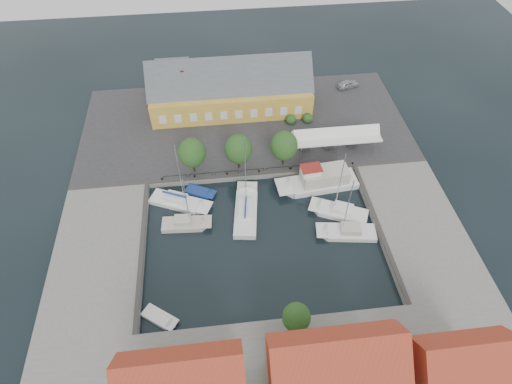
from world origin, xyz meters
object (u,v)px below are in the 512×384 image
(east_boat_a, at_px, (340,213))
(warehouse, at_px, (227,90))
(tent_canopy, at_px, (337,137))
(car_silver, at_px, (348,84))
(car_red, at_px, (191,148))
(west_boat_b, at_px, (186,225))
(launch_nw, at_px, (200,193))
(launch_sw, at_px, (160,318))
(trawler, at_px, (320,181))
(center_sailboat, at_px, (246,211))
(west_boat_a, at_px, (179,203))
(east_boat_b, at_px, (347,233))

(east_boat_a, bearing_deg, warehouse, 118.36)
(tent_canopy, bearing_deg, car_silver, 68.51)
(car_red, relative_size, west_boat_b, 0.38)
(launch_nw, bearing_deg, launch_sw, -105.07)
(tent_canopy, relative_size, trawler, 1.08)
(car_silver, relative_size, center_sailboat, 0.30)
(tent_canopy, distance_m, west_boat_a, 26.97)
(east_boat_b, bearing_deg, tent_canopy, 82.96)
(trawler, xyz_separation_m, launch_sw, (-23.80, -19.41, -0.93))
(warehouse, bearing_deg, tent_canopy, -39.86)
(tent_canopy, xyz_separation_m, west_boat_b, (-24.55, -12.46, -3.42))
(center_sailboat, relative_size, launch_sw, 2.98)
(tent_canopy, height_order, center_sailboat, center_sailboat)
(center_sailboat, height_order, launch_sw, center_sailboat)
(car_silver, xyz_separation_m, east_boat_a, (-8.97, -29.99, -1.47))
(east_boat_b, bearing_deg, west_boat_b, 169.71)
(car_silver, bearing_deg, west_boat_b, 117.66)
(east_boat_b, xyz_separation_m, west_boat_a, (-23.41, 8.32, 0.01))
(west_boat_b, bearing_deg, launch_sw, -102.88)
(trawler, bearing_deg, center_sailboat, -160.48)
(warehouse, bearing_deg, launch_sw, -105.48)
(trawler, xyz_separation_m, east_boat_a, (1.72, -5.89, -0.75))
(east_boat_a, bearing_deg, west_boat_b, 179.10)
(warehouse, relative_size, car_silver, 6.67)
(warehouse, height_order, east_boat_a, east_boat_a)
(west_boat_b, xyz_separation_m, launch_nw, (2.20, 6.09, -0.17))
(center_sailboat, bearing_deg, west_boat_b, -171.31)
(car_red, xyz_separation_m, launch_sw, (-4.34, -28.64, -1.53))
(warehouse, xyz_separation_m, launch_sw, (-11.12, -40.18, -4.34))
(tent_canopy, bearing_deg, warehouse, 140.14)
(car_silver, distance_m, west_boat_b, 43.15)
(warehouse, bearing_deg, launch_nw, -105.88)
(east_boat_b, relative_size, west_boat_b, 1.16)
(west_boat_a, distance_m, launch_nw, 3.62)
(car_red, bearing_deg, east_boat_a, -62.86)
(center_sailboat, relative_size, launch_nw, 2.79)
(launch_nw, bearing_deg, east_boat_a, -17.74)
(center_sailboat, bearing_deg, trawler, 19.52)
(east_boat_a, height_order, west_boat_b, east_boat_a)
(west_boat_a, bearing_deg, launch_nw, 30.87)
(warehouse, bearing_deg, west_boat_a, -111.86)
(trawler, height_order, east_boat_a, east_boat_a)
(trawler, xyz_separation_m, west_boat_a, (-21.53, -1.30, -0.75))
(west_boat_b, relative_size, launch_sw, 2.10)
(west_boat_a, distance_m, west_boat_b, 4.33)
(east_boat_a, bearing_deg, center_sailboat, 172.88)
(west_boat_a, bearing_deg, car_red, 78.85)
(east_boat_a, bearing_deg, west_boat_a, 168.84)
(east_boat_a, bearing_deg, tent_canopy, 80.25)
(trawler, relative_size, east_boat_b, 1.14)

